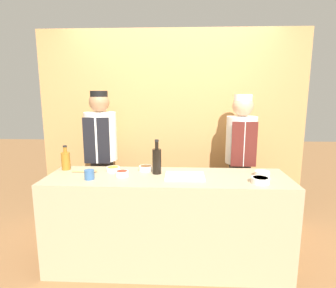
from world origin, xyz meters
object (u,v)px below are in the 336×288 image
sauce_bowl_orange (262,173)px  bottle_amber (66,160)px  sauce_bowl_yellow (113,169)px  sauce_bowl_green (260,180)px  wooden_spoon (88,171)px  chef_left (102,157)px  sauce_bowl_brown (146,168)px  chef_right (240,160)px  cup_blue (89,175)px  sauce_bowl_red (122,173)px  bottle_soy (157,160)px  cutting_board (185,176)px

sauce_bowl_orange → bottle_amber: (-1.90, 0.14, 0.07)m
bottle_amber → sauce_bowl_yellow: bearing=-4.5°
sauce_bowl_green → wooden_spoon: (-1.58, 0.24, -0.02)m
sauce_bowl_green → bottle_amber: size_ratio=0.63×
bottle_amber → chef_left: 0.52m
sauce_bowl_brown → sauce_bowl_green: bearing=-17.9°
bottle_amber → chef_left: chef_left is taller
sauce_bowl_green → sauce_bowl_yellow: bearing=167.4°
wooden_spoon → chef_left: bearing=92.5°
sauce_bowl_yellow → wooden_spoon: size_ratio=0.54×
sauce_bowl_brown → chef_right: size_ratio=0.08×
cup_blue → wooden_spoon: bearing=112.0°
sauce_bowl_red → chef_left: chef_left is taller
cup_blue → sauce_bowl_brown: bearing=32.2°
bottle_soy → chef_right: 1.07m
sauce_bowl_green → bottle_soy: bearing=165.0°
sauce_bowl_yellow → chef_left: size_ratio=0.08×
cutting_board → sauce_bowl_yellow: bearing=166.8°
sauce_bowl_green → chef_right: chef_right is taller
wooden_spoon → chef_left: size_ratio=0.15×
sauce_bowl_orange → cutting_board: (-0.72, -0.06, -0.02)m
chef_left → sauce_bowl_red: bearing=-60.1°
sauce_bowl_green → sauce_bowl_red: 1.23m
sauce_bowl_yellow → sauce_bowl_orange: bearing=-4.0°
sauce_bowl_orange → chef_right: bearing=97.5°
bottle_soy → chef_right: (0.90, 0.56, -0.12)m
sauce_bowl_yellow → chef_left: (-0.26, 0.50, -0.01)m
bottle_amber → chef_right: bearing=14.2°
sauce_bowl_red → chef_right: (1.22, 0.66, -0.02)m
sauce_bowl_green → sauce_bowl_red: (-1.22, 0.14, 0.00)m
sauce_bowl_orange → sauce_bowl_green: sauce_bowl_green is taller
wooden_spoon → chef_right: bearing=19.6°
sauce_bowl_yellow → bottle_amber: (-0.48, 0.04, 0.07)m
bottle_amber → wooden_spoon: bearing=-20.8°
sauce_bowl_orange → cup_blue: 1.57m
bottle_soy → bottle_amber: bearing=174.1°
sauce_bowl_yellow → cup_blue: cup_blue is taller
wooden_spoon → sauce_bowl_green: bearing=-8.8°
sauce_bowl_brown → chef_right: (1.02, 0.47, -0.02)m
sauce_bowl_red → chef_left: bearing=119.9°
cup_blue → chef_right: 1.67m
wooden_spoon → chef_left: chef_left is taller
sauce_bowl_orange → wooden_spoon: (-1.65, 0.04, -0.02)m
sauce_bowl_brown → cutting_board: sauce_bowl_brown is taller
sauce_bowl_green → cup_blue: bearing=178.6°
sauce_bowl_brown → bottle_soy: size_ratio=0.39×
sauce_bowl_green → bottle_amber: (-1.83, 0.34, 0.07)m
sauce_bowl_yellow → sauce_bowl_red: size_ratio=1.10×
wooden_spoon → bottle_soy: bearing=0.1°
bottle_soy → chef_right: size_ratio=0.20×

